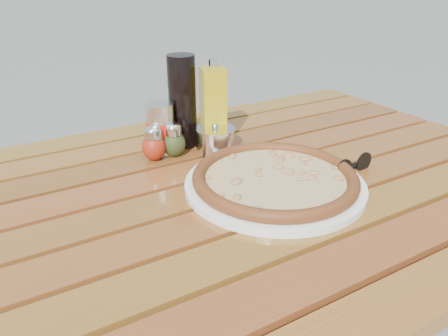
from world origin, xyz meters
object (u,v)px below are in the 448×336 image
table (229,217)px  pizza (275,178)px  dark_bottle (182,102)px  oregano_shaker (174,140)px  parmesan_tin (215,139)px  soda_can (160,129)px  plate (275,185)px  sunglasses (353,166)px  olive_oil_cruet (213,107)px  pepper_shaker (154,144)px

table → pizza: (0.07, -0.06, 0.10)m
dark_bottle → oregano_shaker: bearing=-134.6°
parmesan_tin → soda_can: bearing=151.5°
pizza → dark_bottle: dark_bottle is taller
plate → sunglasses: (0.19, -0.03, 0.01)m
olive_oil_cruet → parmesan_tin: size_ratio=1.66×
table → sunglasses: sunglasses is taller
table → dark_bottle: dark_bottle is taller
dark_bottle → soda_can: dark_bottle is taller
plate → soda_can: 0.31m
table → dark_bottle: size_ratio=6.36×
oregano_shaker → parmesan_tin: bearing=-15.8°
pizza → olive_oil_cruet: size_ratio=1.89×
pepper_shaker → soda_can: 0.05m
sunglasses → dark_bottle: bearing=122.4°
oregano_shaker → sunglasses: size_ratio=0.75×
pizza → oregano_shaker: bearing=112.8°
soda_can → sunglasses: (0.31, -0.31, -0.04)m
plate → olive_oil_cruet: (0.01, 0.27, 0.09)m
plate → dark_bottle: (-0.06, 0.30, 0.10)m
pepper_shaker → olive_oil_cruet: (0.16, 0.01, 0.06)m
pepper_shaker → parmesan_tin: bearing=-11.4°
soda_can → olive_oil_cruet: olive_oil_cruet is taller
table → oregano_shaker: size_ratio=17.07×
plate → pizza: pizza is taller
parmesan_tin → sunglasses: parmesan_tin is taller
pizza → oregano_shaker: size_ratio=4.84×
olive_oil_cruet → soda_can: bearing=172.1°
soda_can → olive_oil_cruet: (0.13, -0.02, 0.04)m
pizza → pepper_shaker: pepper_shaker is taller
table → sunglasses: 0.29m
table → dark_bottle: (0.02, 0.24, 0.19)m
table → soda_can: soda_can is taller
oregano_shaker → dark_bottle: 0.10m
dark_bottle → parmesan_tin: bearing=-59.9°
dark_bottle → olive_oil_cruet: bearing=-28.6°
plate → parmesan_tin: size_ratio=2.85×
pizza → soda_can: bearing=113.3°
pepper_shaker → soda_can: soda_can is taller
table → parmesan_tin: bearing=69.5°
table → pepper_shaker: 0.24m
pizza → oregano_shaker: oregano_shaker is taller
plate → olive_oil_cruet: olive_oil_cruet is taller
table → parmesan_tin: size_ratio=11.09×
table → plate: bearing=-38.0°
pizza → olive_oil_cruet: bearing=88.1°
plate → parmesan_tin: parmesan_tin is taller
table → soda_can: size_ratio=11.67×
pepper_shaker → olive_oil_cruet: size_ratio=0.39×
soda_can → sunglasses: size_ratio=1.09×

